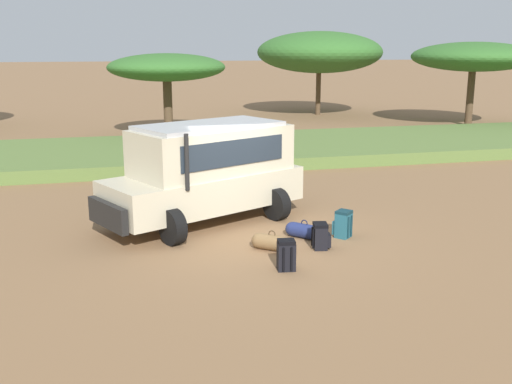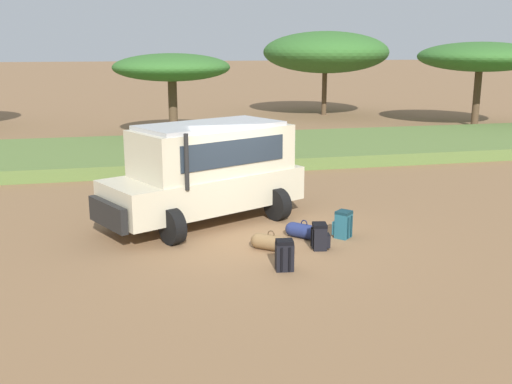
{
  "view_description": "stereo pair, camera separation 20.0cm",
  "coord_description": "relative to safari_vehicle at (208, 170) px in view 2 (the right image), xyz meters",
  "views": [
    {
      "loc": [
        -3.05,
        -12.6,
        4.27
      ],
      "look_at": [
        0.17,
        0.32,
        1.0
      ],
      "focal_mm": 42.0,
      "sensor_mm": 36.0,
      "label": 1
    },
    {
      "loc": [
        -2.85,
        -12.65,
        4.27
      ],
      "look_at": [
        0.17,
        0.32,
        1.0
      ],
      "focal_mm": 42.0,
      "sensor_mm": 36.0,
      "label": 2
    }
  ],
  "objects": [
    {
      "name": "backpack_beside_front_wheel",
      "position": [
        2.01,
        -2.61,
        -1.02
      ],
      "size": [
        0.44,
        0.42,
        0.56
      ],
      "color": "black",
      "rests_on": "ground_plane"
    },
    {
      "name": "acacia_tree_centre_back",
      "position": [
        10.69,
        21.79,
        2.56
      ],
      "size": [
        7.66,
        8.26,
        5.13
      ],
      "color": "brown",
      "rests_on": "ground_plane"
    },
    {
      "name": "backpack_cluster_center",
      "position": [
        2.77,
        -1.99,
        -0.99
      ],
      "size": [
        0.47,
        0.48,
        0.63
      ],
      "color": "#235B6B",
      "rests_on": "ground_plane"
    },
    {
      "name": "acacia_tree_left_mid",
      "position": [
        0.52,
        14.35,
        1.96
      ],
      "size": [
        5.47,
        5.12,
        3.92
      ],
      "color": "brown",
      "rests_on": "ground_plane"
    },
    {
      "name": "duffel_bag_low_black_case",
      "position": [
        1.9,
        -1.85,
        -1.13
      ],
      "size": [
        0.75,
        0.77,
        0.43
      ],
      "color": "navy",
      "rests_on": "ground_plane"
    },
    {
      "name": "backpack_near_rear_wheel",
      "position": [
        0.92,
        -3.65,
        -1.0
      ],
      "size": [
        0.37,
        0.41,
        0.62
      ],
      "color": "black",
      "rests_on": "ground_plane"
    },
    {
      "name": "duffel_bag_soft_canvas",
      "position": [
        0.96,
        -2.46,
        -1.12
      ],
      "size": [
        0.8,
        0.71,
        0.44
      ],
      "color": "brown",
      "rests_on": "ground_plane"
    },
    {
      "name": "acacia_tree_right_mid",
      "position": [
        16.87,
        14.75,
        2.38
      ],
      "size": [
        6.44,
        6.84,
        4.46
      ],
      "color": "brown",
      "rests_on": "ground_plane"
    },
    {
      "name": "grass_bank",
      "position": [
        0.74,
        8.88,
        -1.07
      ],
      "size": [
        120.0,
        7.0,
        0.44
      ],
      "color": "#5B7538",
      "rests_on": "ground_plane"
    },
    {
      "name": "ground_plane",
      "position": [
        0.74,
        -1.58,
        -1.29
      ],
      "size": [
        320.0,
        320.0,
        0.0
      ],
      "primitive_type": "plane",
      "color": "olive"
    },
    {
      "name": "safari_vehicle",
      "position": [
        0.0,
        0.0,
        0.0
      ],
      "size": [
        5.36,
        3.9,
        2.44
      ],
      "color": "beige",
      "rests_on": "ground_plane"
    }
  ]
}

